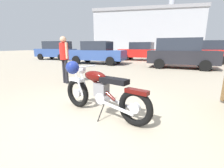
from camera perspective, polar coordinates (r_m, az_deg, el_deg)
ground_plane at (r=3.07m, az=-5.72°, el=-12.09°), size 80.00×80.00×0.00m
vintage_motorcycle at (r=3.03m, az=-4.66°, el=-2.45°), size 1.98×0.89×1.07m
bystander at (r=5.90m, az=-16.98°, el=10.05°), size 0.41×0.30×1.66m
white_estate_far at (r=14.40m, az=28.66°, el=10.46°), size 4.73×2.03×1.74m
blue_hatchback_right at (r=12.18m, az=-5.30°, el=11.26°), size 4.32×2.16×1.67m
pale_sedan_back at (r=15.38m, az=10.66°, el=11.57°), size 4.43×2.44×1.67m
red_hatchback_near at (r=10.53m, az=23.62°, el=10.28°), size 4.08×2.20×1.78m
silver_sedan_mid at (r=16.92m, az=-19.62°, el=11.47°), size 3.99×2.01×1.78m
industrial_building at (r=33.65m, az=12.28°, el=17.53°), size 18.98×13.85×14.10m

